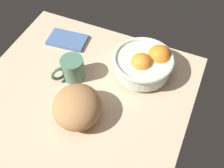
# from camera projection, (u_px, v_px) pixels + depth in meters

# --- Properties ---
(ground_plane) EXTENTS (0.73, 0.68, 0.03)m
(ground_plane) POSITION_uv_depth(u_px,v_px,m) (82.00, 96.00, 0.98)
(ground_plane) COLOR #D2B290
(fruit_bowl) EXTENTS (0.22, 0.22, 0.11)m
(fruit_bowl) POSITION_uv_depth(u_px,v_px,m) (145.00, 63.00, 0.98)
(fruit_bowl) COLOR silver
(fruit_bowl) RESTS_ON ground
(bread_loaf) EXTENTS (0.21, 0.22, 0.10)m
(bread_loaf) POSITION_uv_depth(u_px,v_px,m) (77.00, 107.00, 0.87)
(bread_loaf) COLOR #B07A49
(bread_loaf) RESTS_ON ground
(napkin_folded) EXTENTS (0.16, 0.11, 0.01)m
(napkin_folded) POSITION_uv_depth(u_px,v_px,m) (67.00, 40.00, 1.12)
(napkin_folded) COLOR #476596
(napkin_folded) RESTS_ON ground
(mug) EXTENTS (0.10, 0.11, 0.08)m
(mug) POSITION_uv_depth(u_px,v_px,m) (72.00, 69.00, 0.98)
(mug) COLOR #4F7A63
(mug) RESTS_ON ground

